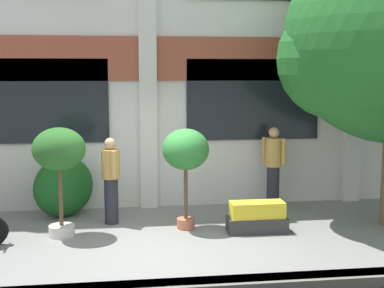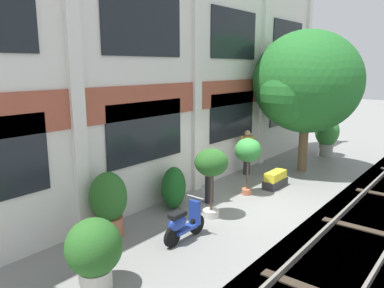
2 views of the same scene
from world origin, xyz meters
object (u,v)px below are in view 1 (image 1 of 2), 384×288
potted_plant_tall_urn (186,152)px  resident_watching_tracks (273,165)px  potted_plant_low_pan (59,154)px  resident_by_doorway (111,178)px  potted_plant_square_trough (257,218)px  topiary_hedge (64,187)px

potted_plant_tall_urn → resident_watching_tracks: 2.35m
potted_plant_low_pan → resident_by_doorway: 1.23m
potted_plant_low_pan → potted_plant_square_trough: 3.64m
potted_plant_low_pan → topiary_hedge: potted_plant_low_pan is taller
potted_plant_low_pan → potted_plant_square_trough: potted_plant_low_pan is taller
resident_by_doorway → potted_plant_square_trough: bearing=144.8°
potted_plant_square_trough → resident_by_doorway: bearing=160.8°
potted_plant_square_trough → resident_by_doorway: 2.80m
potted_plant_low_pan → resident_watching_tracks: size_ratio=1.12×
potted_plant_low_pan → resident_by_doorway: size_ratio=1.17×
potted_plant_square_trough → topiary_hedge: size_ratio=0.86×
potted_plant_tall_urn → potted_plant_square_trough: potted_plant_tall_urn is taller
resident_watching_tracks → topiary_hedge: size_ratio=1.36×
potted_plant_tall_urn → resident_watching_tracks: bearing=30.8°
potted_plant_low_pan → topiary_hedge: 1.54m
topiary_hedge → potted_plant_low_pan: bearing=-86.5°
potted_plant_low_pan → resident_watching_tracks: (4.18, 1.34, -0.53)m
resident_by_doorway → topiary_hedge: resident_by_doorway is taller
potted_plant_square_trough → resident_watching_tracks: resident_watching_tracks is taller
potted_plant_tall_urn → resident_watching_tracks: size_ratio=1.08×
potted_plant_square_trough → topiary_hedge: bearing=156.8°
potted_plant_low_pan → potted_plant_square_trough: bearing=-3.8°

